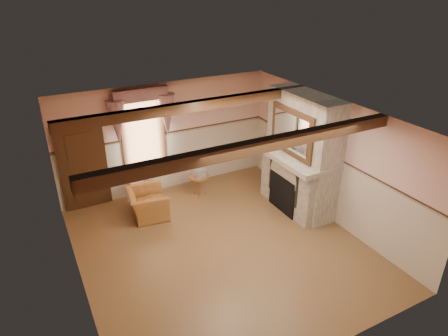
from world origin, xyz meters
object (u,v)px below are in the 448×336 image
bowl (298,153)px  oil_lamp (282,140)px  side_table (199,186)px  radiator (141,188)px  armchair (148,203)px  mantel_clock (276,138)px

bowl → oil_lamp: oil_lamp is taller
side_table → oil_lamp: bearing=-30.0°
radiator → oil_lamp: (3.10, -1.54, 1.26)m
armchair → bowl: (3.20, -1.34, 1.14)m
side_table → radiator: 1.45m
side_table → oil_lamp: size_ratio=1.96×
armchair → side_table: armchair is taller
bowl → oil_lamp: 0.64m
bowl → armchair: bearing=157.2°
bowl → mantel_clock: size_ratio=1.38×
oil_lamp → armchair: bearing=167.5°
armchair → bowl: bearing=-105.6°
armchair → mantel_clock: size_ratio=4.06×
armchair → radiator: armchair is taller
oil_lamp → side_table: bearing=150.0°
oil_lamp → mantel_clock: bearing=90.0°
armchair → oil_lamp: bearing=-95.3°
radiator → oil_lamp: oil_lamp is taller
side_table → bowl: size_ratio=1.66×
radiator → armchair: bearing=-117.8°
mantel_clock → oil_lamp: size_ratio=0.86×
side_table → mantel_clock: bearing=-23.8°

